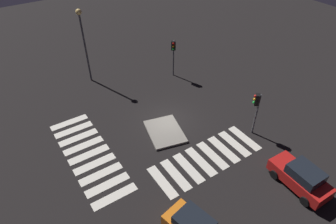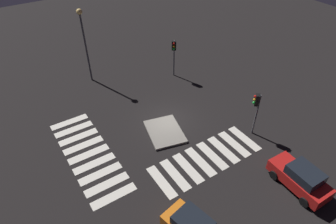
{
  "view_description": "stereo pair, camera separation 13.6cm",
  "coord_description": "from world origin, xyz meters",
  "px_view_note": "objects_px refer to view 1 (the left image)",
  "views": [
    {
      "loc": [
        16.48,
        -10.92,
        16.62
      ],
      "look_at": [
        0.0,
        0.0,
        1.0
      ],
      "focal_mm": 31.31,
      "sensor_mm": 36.0,
      "label": 1
    },
    {
      "loc": [
        16.55,
        -10.81,
        16.62
      ],
      "look_at": [
        0.0,
        0.0,
        1.0
      ],
      "focal_mm": 31.31,
      "sensor_mm": 36.0,
      "label": 2
    }
  ],
  "objects_px": {
    "traffic_island": "(165,132)",
    "street_lamp": "(83,34)",
    "traffic_light_north": "(257,104)",
    "traffic_light_west": "(173,50)",
    "car_red": "(301,177)"
  },
  "relations": [
    {
      "from": "traffic_light_north",
      "to": "street_lamp",
      "type": "xyz_separation_m",
      "value": [
        -15.2,
        -8.0,
        2.23
      ]
    },
    {
      "from": "traffic_light_west",
      "to": "street_lamp",
      "type": "xyz_separation_m",
      "value": [
        -4.08,
        -7.74,
        2.09
      ]
    },
    {
      "from": "car_red",
      "to": "traffic_light_north",
      "type": "xyz_separation_m",
      "value": [
        -5.73,
        1.32,
        2.03
      ]
    },
    {
      "from": "traffic_island",
      "to": "traffic_light_west",
      "type": "bearing_deg",
      "value": 141.34
    },
    {
      "from": "traffic_light_north",
      "to": "traffic_light_west",
      "type": "xyz_separation_m",
      "value": [
        -11.12,
        -0.26,
        0.14
      ]
    },
    {
      "from": "car_red",
      "to": "traffic_light_north",
      "type": "height_order",
      "value": "traffic_light_north"
    },
    {
      "from": "traffic_light_west",
      "to": "car_red",
      "type": "bearing_deg",
      "value": 34.13
    },
    {
      "from": "traffic_light_north",
      "to": "car_red",
      "type": "bearing_deg",
      "value": 122.68
    },
    {
      "from": "traffic_island",
      "to": "street_lamp",
      "type": "height_order",
      "value": "street_lamp"
    },
    {
      "from": "car_red",
      "to": "traffic_light_west",
      "type": "bearing_deg",
      "value": -1.48
    },
    {
      "from": "traffic_light_north",
      "to": "street_lamp",
      "type": "distance_m",
      "value": 17.32
    },
    {
      "from": "car_red",
      "to": "traffic_light_west",
      "type": "relative_size",
      "value": 1.06
    },
    {
      "from": "traffic_island",
      "to": "car_red",
      "type": "xyz_separation_m",
      "value": [
        9.68,
        4.68,
        0.81
      ]
    },
    {
      "from": "traffic_light_north",
      "to": "traffic_light_west",
      "type": "bearing_deg",
      "value": -43.05
    },
    {
      "from": "traffic_light_west",
      "to": "street_lamp",
      "type": "relative_size",
      "value": 0.54
    }
  ]
}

